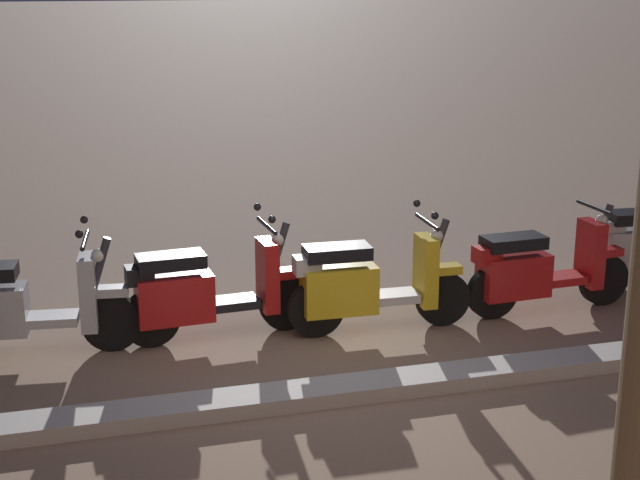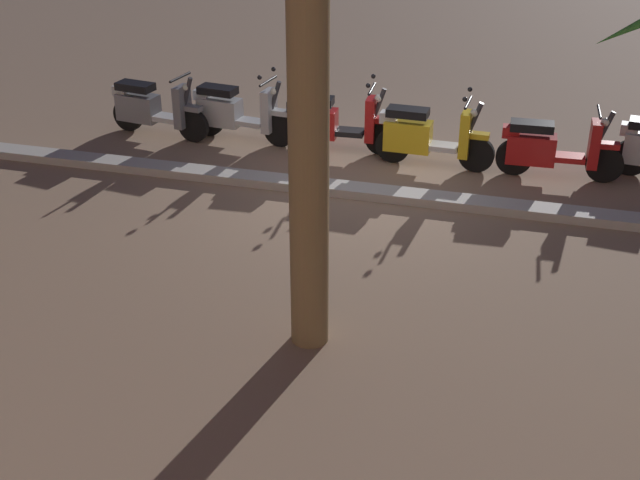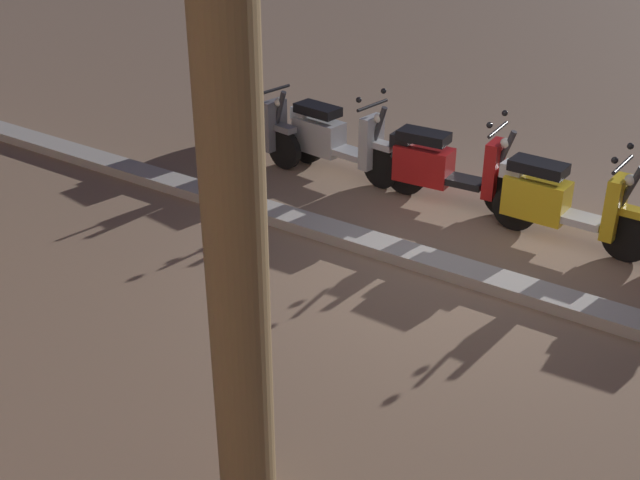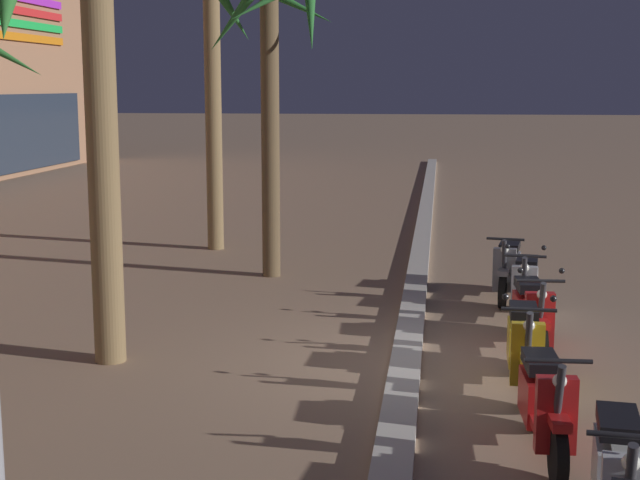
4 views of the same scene
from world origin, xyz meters
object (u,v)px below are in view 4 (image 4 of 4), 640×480
Objects in this scene: scooter_silver_mid_front at (619,480)px; scooter_yellow_last_in_row at (524,347)px; scooter_silver_far_back at (525,288)px; scooter_red_tail_end at (545,404)px; scooter_grey_mid_rear at (507,269)px; palm_tree_mid_walkway at (270,38)px; scooter_red_mid_centre at (531,315)px.

scooter_silver_mid_front is 1.02× the size of scooter_yellow_last_in_row.
scooter_yellow_last_in_row is 0.99× the size of scooter_silver_far_back.
scooter_red_tail_end is at bearing 12.42° from scooter_silver_mid_front.
scooter_silver_mid_front is at bearing -178.10° from scooter_grey_mid_rear.
palm_tree_mid_walkway is (7.32, 3.87, 3.64)m from scooter_red_tail_end.
scooter_grey_mid_rear is (2.96, 0.09, -0.01)m from scooter_red_mid_centre.
scooter_silver_far_back is at bearing -173.44° from scooter_grey_mid_rear.
scooter_silver_mid_front is 1.03× the size of scooter_grey_mid_rear.
scooter_silver_far_back is at bearing 0.92° from scooter_silver_mid_front.
scooter_red_tail_end is at bearing 179.11° from scooter_grey_mid_rear.
scooter_red_tail_end is 0.32× the size of palm_tree_mid_walkway.
scooter_silver_far_back is at bearing -5.29° from scooter_yellow_last_in_row.
scooter_silver_mid_front is at bearing -154.69° from palm_tree_mid_walkway.
scooter_silver_mid_front is 4.86m from scooter_red_mid_centre.
scooter_silver_far_back is (4.84, -0.25, 0.01)m from scooter_red_tail_end.
palm_tree_mid_walkway is (4.08, 4.06, 3.63)m from scooter_red_mid_centre.
scooter_yellow_last_in_row is at bearing 6.53° from scooter_silver_mid_front.
scooter_red_mid_centre reaches higher than scooter_grey_mid_rear.
scooter_yellow_last_in_row is (3.39, 0.39, 0.01)m from scooter_silver_mid_front.
scooter_red_mid_centre reaches higher than scooter_red_tail_end.
scooter_red_mid_centre is 0.33× the size of palm_tree_mid_walkway.
scooter_yellow_last_in_row is (1.77, 0.03, 0.02)m from scooter_red_tail_end.
scooter_red_mid_centre is at bearing 177.58° from scooter_silver_far_back.
scooter_red_tail_end is at bearing -178.96° from scooter_yellow_last_in_row.
scooter_grey_mid_rear is at bearing -1.66° from scooter_yellow_last_in_row.
scooter_silver_mid_front is at bearing -179.08° from scooter_silver_far_back.
scooter_silver_mid_front is 1.01× the size of scooter_silver_far_back.
scooter_silver_mid_front is 3.41m from scooter_yellow_last_in_row.
scooter_silver_far_back reaches higher than scooter_silver_mid_front.
scooter_silver_far_back reaches higher than scooter_grey_mid_rear.
scooter_red_mid_centre is (3.24, -0.18, 0.01)m from scooter_red_tail_end.
scooter_red_mid_centre is at bearing -8.40° from scooter_yellow_last_in_row.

